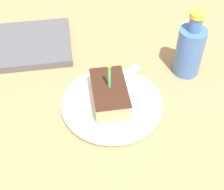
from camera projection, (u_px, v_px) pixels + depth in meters
ground_plane at (118, 118)px, 0.72m from camera, size 2.40×2.40×0.04m
plate at (112, 104)px, 0.71m from camera, size 0.23×0.23×0.02m
cake_slice at (109, 94)px, 0.70m from camera, size 0.08×0.13×0.11m
fork at (123, 83)px, 0.75m from camera, size 0.12×0.15×0.00m
bottle at (190, 50)px, 0.76m from camera, size 0.07×0.07×0.17m
marble_board at (17, 45)px, 0.87m from camera, size 0.30×0.21×0.02m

